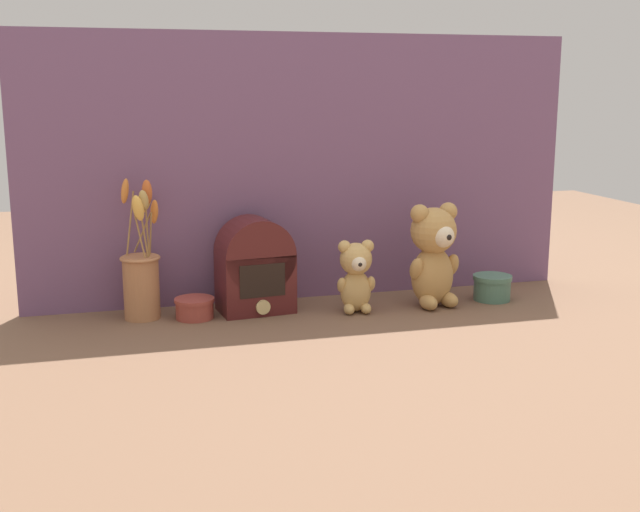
# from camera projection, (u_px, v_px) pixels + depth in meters

# --- Properties ---
(ground_plane) EXTENTS (4.00, 4.00, 0.00)m
(ground_plane) POSITION_uv_depth(u_px,v_px,m) (322.00, 313.00, 2.03)
(ground_plane) COLOR brown
(backdrop_wall) EXTENTS (1.47, 0.02, 0.70)m
(backdrop_wall) POSITION_uv_depth(u_px,v_px,m) (305.00, 169.00, 2.11)
(backdrop_wall) COLOR #704C70
(backdrop_wall) RESTS_ON ground
(teddy_bear_large) EXTENTS (0.15, 0.14, 0.27)m
(teddy_bear_large) POSITION_uv_depth(u_px,v_px,m) (434.00, 253.00, 2.06)
(teddy_bear_large) COLOR tan
(teddy_bear_large) RESTS_ON ground
(teddy_bear_medium) EXTENTS (0.10, 0.09, 0.19)m
(teddy_bear_medium) POSITION_uv_depth(u_px,v_px,m) (356.00, 275.00, 2.02)
(teddy_bear_medium) COLOR tan
(teddy_bear_medium) RESTS_ON ground
(flower_vase) EXTENTS (0.10, 0.14, 0.35)m
(flower_vase) POSITION_uv_depth(u_px,v_px,m) (141.00, 276.00, 1.96)
(flower_vase) COLOR #AD7047
(flower_vase) RESTS_ON ground
(vintage_radio) EXTENTS (0.19, 0.14, 0.24)m
(vintage_radio) POSITION_uv_depth(u_px,v_px,m) (255.00, 267.00, 2.02)
(vintage_radio) COLOR #4C1919
(vintage_radio) RESTS_ON ground
(decorative_tin_tall) EXTENTS (0.10, 0.10, 0.07)m
(decorative_tin_tall) POSITION_uv_depth(u_px,v_px,m) (491.00, 287.00, 2.15)
(decorative_tin_tall) COLOR #47705B
(decorative_tin_tall) RESTS_ON ground
(decorative_tin_short) EXTENTS (0.10, 0.10, 0.05)m
(decorative_tin_short) POSITION_uv_depth(u_px,v_px,m) (195.00, 308.00, 1.97)
(decorative_tin_short) COLOR #993D33
(decorative_tin_short) RESTS_ON ground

